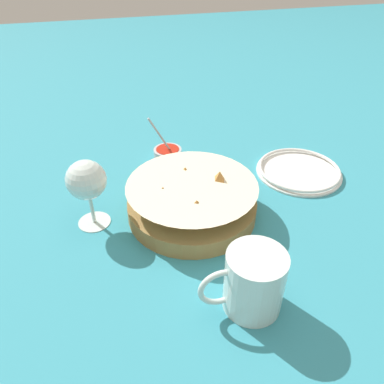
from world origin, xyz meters
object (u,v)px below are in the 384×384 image
(side_plate, at_px, (299,170))
(wine_glass, at_px, (87,182))
(food_basket, at_px, (192,201))
(beer_mug, at_px, (252,284))
(sauce_cup, at_px, (168,155))

(side_plate, bearing_deg, wine_glass, 7.05)
(food_basket, bearing_deg, beer_mug, 96.86)
(wine_glass, bearing_deg, sauce_cup, -135.95)
(beer_mug, bearing_deg, wine_glass, -49.50)
(food_basket, distance_m, sauce_cup, 0.21)
(wine_glass, bearing_deg, beer_mug, 130.50)
(side_plate, bearing_deg, sauce_cup, -22.75)
(food_basket, height_order, sauce_cup, sauce_cup)
(beer_mug, xyz_separation_m, side_plate, (-0.26, -0.33, -0.04))
(food_basket, relative_size, beer_mug, 1.97)
(sauce_cup, height_order, side_plate, sauce_cup)
(wine_glass, relative_size, side_plate, 0.70)
(wine_glass, distance_m, side_plate, 0.50)
(sauce_cup, distance_m, beer_mug, 0.45)
(sauce_cup, xyz_separation_m, wine_glass, (0.19, 0.18, 0.08))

